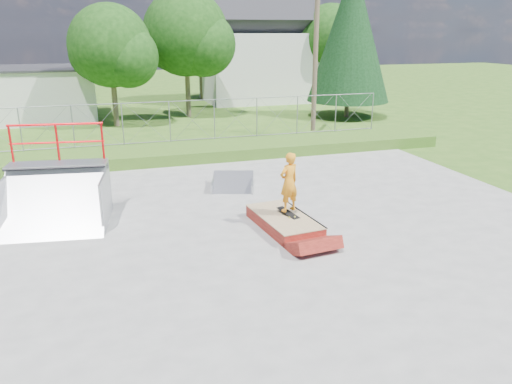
# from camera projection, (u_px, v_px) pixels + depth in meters

# --- Properties ---
(ground) EXTENTS (120.00, 120.00, 0.00)m
(ground) POSITION_uv_depth(u_px,v_px,m) (232.00, 245.00, 12.69)
(ground) COLOR #325B1A
(ground) RESTS_ON ground
(concrete_pad) EXTENTS (20.00, 16.00, 0.04)m
(concrete_pad) POSITION_uv_depth(u_px,v_px,m) (232.00, 244.00, 12.69)
(concrete_pad) COLOR gray
(concrete_pad) RESTS_ON ground
(grass_berm) EXTENTS (24.00, 3.00, 0.50)m
(grass_berm) POSITION_uv_depth(u_px,v_px,m) (175.00, 153.00, 21.23)
(grass_berm) COLOR #325B1A
(grass_berm) RESTS_ON ground
(grind_box) EXTENTS (1.48, 2.65, 0.38)m
(grind_box) POSITION_uv_depth(u_px,v_px,m) (284.00, 222.00, 13.70)
(grind_box) COLOR maroon
(grind_box) RESTS_ON concrete_pad
(quarter_pipe) EXTENTS (3.01, 2.65, 2.70)m
(quarter_pipe) POSITION_uv_depth(u_px,v_px,m) (52.00, 181.00, 13.44)
(quarter_pipe) COLOR #B0B2B9
(quarter_pipe) RESTS_ON concrete_pad
(flat_bank_ramp) EXTENTS (1.79, 1.85, 0.43)m
(flat_bank_ramp) POSITION_uv_depth(u_px,v_px,m) (233.00, 183.00, 17.11)
(flat_bank_ramp) COLOR #B0B2B9
(flat_bank_ramp) RESTS_ON concrete_pad
(skateboard) EXTENTS (0.45, 0.82, 0.13)m
(skateboard) POSITION_uv_depth(u_px,v_px,m) (288.00, 213.00, 13.70)
(skateboard) COLOR black
(skateboard) RESTS_ON grind_box
(skater) EXTENTS (0.70, 0.57, 1.64)m
(skater) POSITION_uv_depth(u_px,v_px,m) (289.00, 185.00, 13.45)
(skater) COLOR orange
(skater) RESTS_ON grind_box
(chain_link_fence) EXTENTS (20.00, 0.06, 1.80)m
(chain_link_fence) POSITION_uv_depth(u_px,v_px,m) (170.00, 122.00, 21.79)
(chain_link_fence) COLOR gray
(chain_link_fence) RESTS_ON grass_berm
(utility_building_flat) EXTENTS (10.00, 6.00, 3.00)m
(utility_building_flat) POSITION_uv_depth(u_px,v_px,m) (9.00, 95.00, 29.90)
(utility_building_flat) COLOR beige
(utility_building_flat) RESTS_ON ground
(gable_house) EXTENTS (8.40, 6.08, 8.94)m
(gable_house) POSITION_uv_depth(u_px,v_px,m) (258.00, 49.00, 37.66)
(gable_house) COLOR beige
(gable_house) RESTS_ON ground
(utility_pole) EXTENTS (0.24, 0.24, 8.00)m
(utility_pole) POSITION_uv_depth(u_px,v_px,m) (315.00, 56.00, 24.49)
(utility_pole) COLOR brown
(utility_pole) RESTS_ON ground
(tree_left_near) EXTENTS (4.76, 4.48, 6.65)m
(tree_left_near) POSITION_uv_depth(u_px,v_px,m) (115.00, 49.00, 27.06)
(tree_left_near) COLOR brown
(tree_left_near) RESTS_ON ground
(tree_center) EXTENTS (5.44, 5.12, 7.60)m
(tree_center) POSITION_uv_depth(u_px,v_px,m) (191.00, 37.00, 29.96)
(tree_center) COLOR brown
(tree_center) RESTS_ON ground
(tree_right_far) EXTENTS (5.10, 4.80, 7.12)m
(tree_right_far) POSITION_uv_depth(u_px,v_px,m) (334.00, 40.00, 36.98)
(tree_right_far) COLOR brown
(tree_right_far) RESTS_ON ground
(tree_back_mid) EXTENTS (4.08, 3.84, 5.70)m
(tree_back_mid) POSITION_uv_depth(u_px,v_px,m) (204.00, 52.00, 38.33)
(tree_back_mid) COLOR brown
(tree_back_mid) RESTS_ON ground
(conifer_tree) EXTENTS (5.04, 5.04, 9.10)m
(conifer_tree) POSITION_uv_depth(u_px,v_px,m) (351.00, 33.00, 29.98)
(conifer_tree) COLOR brown
(conifer_tree) RESTS_ON ground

